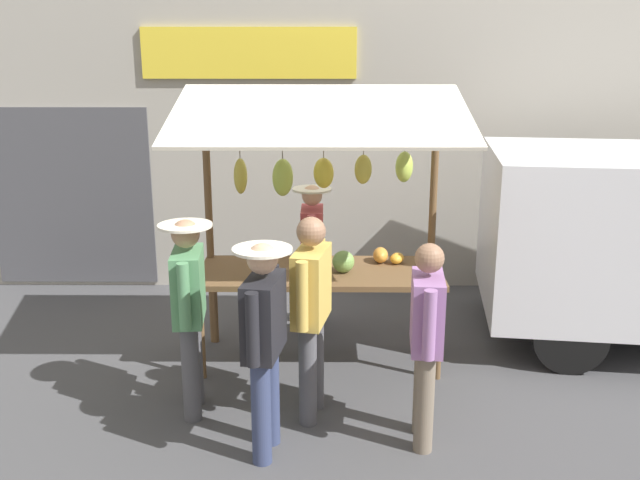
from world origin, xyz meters
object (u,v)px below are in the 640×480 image
at_px(shopper_with_ponytail, 426,332).
at_px(shopper_in_striped_shirt, 264,334).
at_px(market_stall, 322,199).
at_px(shopper_with_shopping_bag, 311,304).
at_px(vendor_with_sunhat, 312,247).
at_px(shopper_in_grey_tee, 189,302).

xyz_separation_m(shopper_with_ponytail, shopper_in_striped_shirt, (1.15, 0.16, 0.05)).
distance_m(market_stall, shopper_in_striped_shirt, 1.77).
bearing_deg(market_stall, shopper_with_shopping_bag, 85.72).
relative_size(shopper_with_shopping_bag, shopper_with_ponytail, 1.06).
relative_size(shopper_with_shopping_bag, shopper_in_striped_shirt, 1.03).
distance_m(shopper_with_ponytail, shopper_in_striped_shirt, 1.16).
bearing_deg(vendor_with_sunhat, market_stall, 8.49).
height_order(market_stall, vendor_with_sunhat, market_stall).
relative_size(market_stall, shopper_with_ponytail, 1.62).
distance_m(shopper_in_grey_tee, shopper_with_ponytail, 1.84).
height_order(vendor_with_sunhat, shopper_with_ponytail, shopper_with_ponytail).
relative_size(vendor_with_sunhat, shopper_with_shopping_bag, 0.93).
bearing_deg(market_stall, shopper_with_ponytail, 117.40).
bearing_deg(shopper_in_striped_shirt, shopper_in_grey_tee, 56.20).
height_order(market_stall, shopper_in_striped_shirt, market_stall).
distance_m(shopper_with_shopping_bag, shopper_in_grey_tee, 0.95).
bearing_deg(shopper_in_grey_tee, vendor_with_sunhat, -33.14).
bearing_deg(shopper_with_ponytail, market_stall, 32.40).
relative_size(shopper_with_shopping_bag, shopper_in_grey_tee, 1.02).
bearing_deg(shopper_with_ponytail, shopper_in_grey_tee, 81.30).
xyz_separation_m(vendor_with_sunhat, shopper_in_grey_tee, (0.92, 1.73, 0.06)).
height_order(market_stall, shopper_with_ponytail, market_stall).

